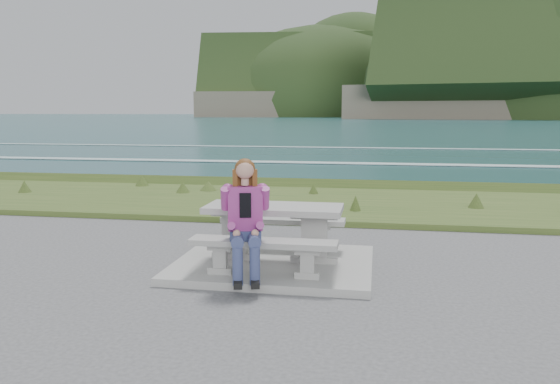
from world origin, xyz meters
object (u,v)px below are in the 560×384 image
at_px(bench_landward, 263,248).
at_px(bench_seaward, 283,225).
at_px(picnic_table, 274,218).
at_px(seated_woman, 246,235).

distance_m(bench_landward, bench_seaward, 1.40).
xyz_separation_m(picnic_table, bench_landward, (0.00, -0.70, -0.23)).
distance_m(picnic_table, seated_woman, 0.85).
bearing_deg(picnic_table, bench_landward, -90.00).
bearing_deg(bench_seaward, picnic_table, -90.00).
distance_m(picnic_table, bench_seaward, 0.74).
bearing_deg(seated_woman, picnic_table, 62.94).
height_order(bench_landward, seated_woman, seated_woman).
xyz_separation_m(bench_landward, bench_seaward, (0.00, 1.40, 0.00)).
bearing_deg(picnic_table, bench_seaward, 90.00).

